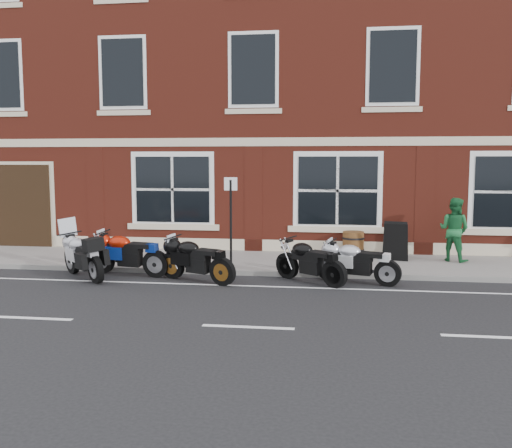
% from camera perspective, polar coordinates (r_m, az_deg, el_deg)
% --- Properties ---
extents(ground, '(80.00, 80.00, 0.00)m').
position_cam_1_polar(ground, '(12.81, 1.27, -6.47)').
color(ground, black).
rests_on(ground, ground).
extents(sidewalk, '(30.00, 3.00, 0.12)m').
position_cam_1_polar(sidewalk, '(15.73, 2.56, -3.86)').
color(sidewalk, slate).
rests_on(sidewalk, ground).
extents(kerb, '(30.00, 0.16, 0.12)m').
position_cam_1_polar(kerb, '(14.18, 1.95, -4.98)').
color(kerb, slate).
rests_on(kerb, ground).
extents(pub_building, '(24.00, 12.00, 12.00)m').
position_cam_1_polar(pub_building, '(23.17, 4.47, 14.15)').
color(pub_building, maroon).
rests_on(pub_building, ground).
extents(moto_touring_silver, '(1.66, 1.60, 1.43)m').
position_cam_1_polar(moto_touring_silver, '(14.50, -16.89, -2.90)').
color(moto_touring_silver, black).
rests_on(moto_touring_silver, ground).
extents(moto_sport_red, '(2.21, 0.57, 1.00)m').
position_cam_1_polar(moto_sport_red, '(14.54, -12.74, -2.79)').
color(moto_sport_red, black).
rests_on(moto_sport_red, ground).
extents(moto_sport_black, '(2.01, 1.00, 0.97)m').
position_cam_1_polar(moto_sport_black, '(13.50, -6.02, -3.45)').
color(moto_sport_black, black).
rests_on(moto_sport_black, ground).
extents(moto_sport_silver, '(1.95, 0.77, 0.91)m').
position_cam_1_polar(moto_sport_silver, '(13.48, 10.03, -3.67)').
color(moto_sport_silver, black).
rests_on(moto_sport_silver, ground).
extents(moto_naked_black, '(1.72, 1.39, 0.94)m').
position_cam_1_polar(moto_naked_black, '(13.38, 5.38, -3.60)').
color(moto_naked_black, black).
rests_on(moto_naked_black, ground).
extents(pedestrian_right, '(1.07, 1.02, 1.73)m').
position_cam_1_polar(pedestrian_right, '(16.36, 19.20, -0.53)').
color(pedestrian_right, '#1B5E30').
rests_on(pedestrian_right, sidewalk).
extents(a_board_sign, '(0.72, 0.58, 1.05)m').
position_cam_1_polar(a_board_sign, '(16.09, 13.76, -1.69)').
color(a_board_sign, black).
rests_on(a_board_sign, sidewalk).
extents(barrel_planter, '(0.64, 0.64, 0.71)m').
position_cam_1_polar(barrel_planter, '(16.58, 9.69, -1.97)').
color(barrel_planter, '#422511').
rests_on(barrel_planter, sidewalk).
extents(parking_sign, '(0.33, 0.06, 2.31)m').
position_cam_1_polar(parking_sign, '(14.27, -2.53, 0.76)').
color(parking_sign, black).
rests_on(parking_sign, sidewalk).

